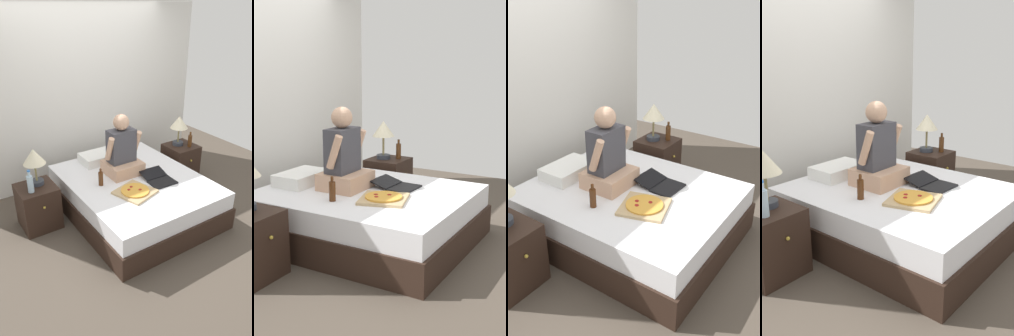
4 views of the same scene
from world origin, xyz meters
The scene contains 14 objects.
ground_plane centered at (0.00, 0.00, 0.00)m, with size 5.91×5.91×0.00m, color #4C4238.
wall_back centered at (0.00, 1.33, 1.25)m, with size 3.91×0.12×2.50m, color silver.
bed centered at (0.00, 0.00, 0.24)m, with size 1.61×1.94×0.49m.
nightstand_left centered at (-1.14, 0.39, 0.27)m, with size 0.44×0.47×0.54m.
lamp_on_left_nightstand centered at (-1.10, 0.44, 0.87)m, with size 0.26×0.26×0.45m.
water_bottle centered at (-1.22, 0.30, 0.65)m, with size 0.07×0.07×0.28m.
nightstand_right centered at (1.14, 0.39, 0.27)m, with size 0.44×0.47×0.54m.
lamp_on_right_nightstand centered at (1.11, 0.44, 0.87)m, with size 0.26×0.26×0.45m.
beer_bottle centered at (1.21, 0.29, 0.64)m, with size 0.06×0.06×0.23m.
pillow centered at (-0.11, 0.69, 0.55)m, with size 0.52×0.34×0.12m, color white.
person_seated centered at (-0.04, 0.23, 0.78)m, with size 0.47×0.40×0.78m.
laptop centered at (0.23, -0.22, 0.51)m, with size 0.34×0.43×0.07m.
pizza_box centered at (-0.19, -0.29, 0.51)m, with size 0.50×0.50×0.05m.
beer_bottle_on_bed centered at (-0.43, 0.09, 0.58)m, with size 0.06×0.06×0.22m.
Camera 1 is at (-2.08, -2.97, 2.46)m, focal length 35.00 mm.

